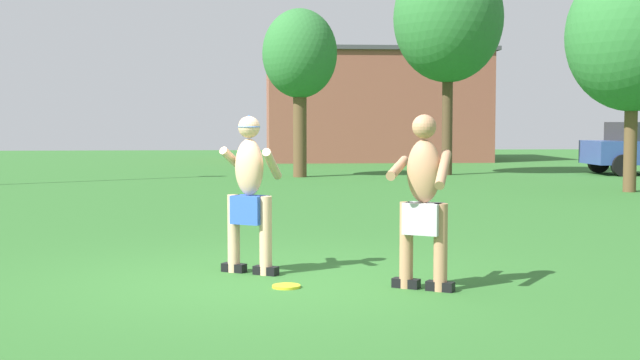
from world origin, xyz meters
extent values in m
plane|color=#2D6628|center=(0.00, 0.00, 0.00)|extent=(80.00, 80.00, 0.00)
cube|color=black|center=(-0.29, 0.51, 0.04)|extent=(0.28, 0.23, 0.09)
cylinder|color=#E0AD89|center=(-0.29, 0.51, 0.41)|extent=(0.13, 0.13, 0.82)
cube|color=black|center=(0.05, 0.31, 0.04)|extent=(0.28, 0.23, 0.09)
cylinder|color=#E0AD89|center=(0.05, 0.31, 0.41)|extent=(0.13, 0.13, 0.82)
cube|color=blue|center=(-0.12, 0.41, 0.67)|extent=(0.41, 0.38, 0.30)
ellipsoid|color=#E0AD89|center=(-0.12, 0.41, 1.12)|extent=(0.39, 0.35, 0.59)
cylinder|color=#E0AD89|center=(-0.26, 0.61, 1.15)|extent=(0.37, 0.49, 0.37)
cylinder|color=#E0AD89|center=(0.12, 0.38, 1.15)|extent=(0.23, 0.54, 0.35)
sphere|color=#E0AD89|center=(-0.12, 0.41, 1.53)|extent=(0.23, 0.23, 0.23)
cone|color=#194CA5|center=(-0.12, 0.41, 1.59)|extent=(0.33, 0.33, 0.12)
cube|color=black|center=(1.67, -0.68, 0.04)|extent=(0.28, 0.23, 0.09)
cylinder|color=tan|center=(1.67, -0.68, 0.41)|extent=(0.13, 0.13, 0.83)
cube|color=black|center=(1.37, -0.50, 0.04)|extent=(0.28, 0.23, 0.09)
cylinder|color=tan|center=(1.37, -0.50, 0.41)|extent=(0.13, 0.13, 0.83)
cube|color=#B7B7BC|center=(1.52, -0.59, 0.68)|extent=(0.42, 0.38, 0.30)
ellipsoid|color=tan|center=(1.52, -0.59, 1.12)|extent=(0.40, 0.36, 0.60)
cylinder|color=tan|center=(1.66, -0.79, 1.15)|extent=(0.27, 0.54, 0.35)
cylinder|color=tan|center=(1.28, -0.56, 1.15)|extent=(0.31, 0.56, 0.21)
sphere|color=tan|center=(1.52, -0.59, 1.54)|extent=(0.23, 0.23, 0.23)
cylinder|color=yellow|center=(0.23, -0.40, 0.01)|extent=(0.27, 0.27, 0.03)
cylinder|color=black|center=(10.66, 17.48, 0.32)|extent=(0.64, 0.23, 0.64)
cylinder|color=black|center=(10.63, 15.68, 0.32)|extent=(0.64, 0.23, 0.64)
cube|color=brown|center=(4.88, 27.03, 2.17)|extent=(8.73, 5.85, 4.34)
cube|color=#3F3F44|center=(4.88, 27.03, 4.42)|extent=(9.08, 6.08, 0.16)
cylinder|color=brown|center=(1.26, 16.16, 1.32)|extent=(0.39, 0.39, 2.65)
ellipsoid|color=#2D7033|center=(1.26, 16.16, 3.54)|extent=(2.14, 2.14, 2.54)
cylinder|color=brown|center=(8.42, 10.30, 1.16)|extent=(0.29, 0.29, 2.33)
ellipsoid|color=#2D7033|center=(8.42, 10.30, 3.51)|extent=(2.98, 2.98, 3.39)
cylinder|color=#4C3823|center=(5.70, 16.80, 1.66)|extent=(0.31, 0.31, 3.32)
ellipsoid|color=#2D7033|center=(5.70, 16.80, 4.65)|extent=(3.25, 3.25, 3.80)
camera|label=1|loc=(-0.08, -8.56, 1.59)|focal=48.37mm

